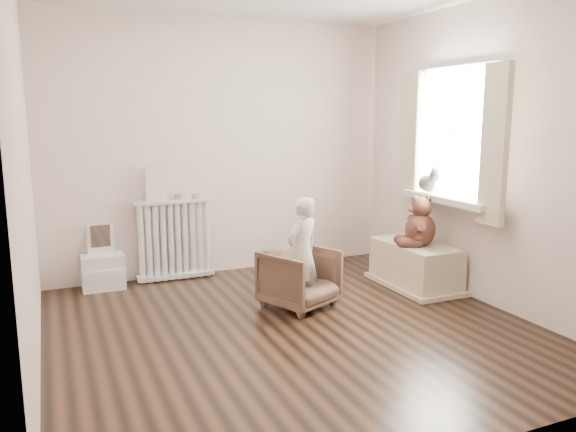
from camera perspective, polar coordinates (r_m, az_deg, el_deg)
name	(u,v)px	position (r m, az deg, el deg)	size (l,w,h in m)	color
floor	(293,328)	(4.43, 0.54, -11.33)	(3.60, 3.60, 0.01)	black
back_wall	(222,148)	(5.82, -6.70, 6.93)	(3.60, 0.02, 2.60)	white
front_wall	(458,191)	(2.61, 16.89, 2.49)	(3.60, 0.02, 2.60)	white
left_wall	(24,170)	(3.78, -25.27, 4.25)	(0.02, 3.60, 2.60)	white
right_wall	(485,154)	(5.14, 19.35, 5.98)	(0.02, 3.60, 2.60)	white
window	(458,135)	(5.33, 16.93, 7.87)	(0.03, 0.90, 1.10)	white
window_sill	(447,199)	(5.32, 15.87, 1.64)	(0.22, 1.10, 0.06)	silver
curtain_left	(495,145)	(4.83, 20.27, 6.76)	(0.06, 0.26, 1.30)	beige
curtain_right	(410,140)	(5.71, 12.34, 7.60)	(0.06, 0.26, 1.30)	beige
radiator	(175,241)	(5.70, -11.45, -2.53)	(0.77, 0.14, 0.81)	silver
paper_doll	(156,183)	(5.57, -13.24, 3.26)	(0.21, 0.02, 0.34)	beige
tin_a	(180,196)	(5.63, -10.94, 1.97)	(0.10, 0.10, 0.06)	#A59E8C
tin_b	(196,196)	(5.67, -9.35, 2.00)	(0.08, 0.08, 0.05)	#A59E8C
toy_vanity	(102,260)	(5.60, -18.35, -4.29)	(0.39, 0.28, 0.61)	silver
armchair	(300,278)	(4.83, 1.19, -6.32)	(0.54, 0.56, 0.51)	brown
child	(302,252)	(4.73, 1.45, -3.71)	(0.34, 0.23, 0.94)	silver
toy_bench	(415,266)	(5.55, 12.79, -4.96)	(0.47, 0.90, 0.42)	beige
teddy_bear	(421,220)	(5.36, 13.34, -0.35)	(0.38, 0.29, 0.47)	#3C1F16
plush_cat	(429,182)	(5.50, 14.13, 3.36)	(0.18, 0.29, 0.25)	slate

